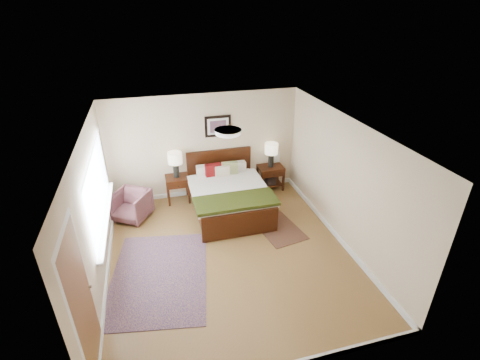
{
  "coord_description": "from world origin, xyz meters",
  "views": [
    {
      "loc": [
        -1.19,
        -5.15,
        4.34
      ],
      "look_at": [
        0.46,
        0.95,
        1.05
      ],
      "focal_mm": 26.0,
      "sensor_mm": 36.0,
      "label": 1
    }
  ],
  "objects": [
    {
      "name": "bed",
      "position": [
        0.33,
        1.48,
        0.51
      ],
      "size": [
        1.71,
        2.07,
        1.11
      ],
      "color": "#331507",
      "rests_on": "ground"
    },
    {
      "name": "ceil_fixture",
      "position": [
        0.0,
        0.0,
        2.47
      ],
      "size": [
        0.44,
        0.44,
        0.08
      ],
      "color": "white",
      "rests_on": "ceiling"
    },
    {
      "name": "left_wall",
      "position": [
        -2.25,
        0.0,
        1.25
      ],
      "size": [
        0.04,
        5.0,
        2.5
      ],
      "primitive_type": "cube",
      "color": "#CBB493",
      "rests_on": "ground"
    },
    {
      "name": "armchair",
      "position": [
        -1.8,
        1.74,
        0.33
      ],
      "size": [
        0.98,
        0.99,
        0.66
      ],
      "primitive_type": "imported",
      "rotation": [
        0.0,
        0.0,
        -0.57
      ],
      "color": "brown",
      "rests_on": "ground"
    },
    {
      "name": "lamp_left",
      "position": [
        -0.73,
        2.27,
        1.06
      ],
      "size": [
        0.32,
        0.32,
        0.61
      ],
      "color": "black",
      "rests_on": "nightstand_left"
    },
    {
      "name": "floor",
      "position": [
        0.0,
        0.0,
        0.0
      ],
      "size": [
        5.0,
        5.0,
        0.0
      ],
      "primitive_type": "plane",
      "color": "brown",
      "rests_on": "ground"
    },
    {
      "name": "ceiling",
      "position": [
        0.0,
        0.0,
        2.5
      ],
      "size": [
        4.5,
        5.0,
        0.02
      ],
      "primitive_type": "cube",
      "color": "white",
      "rests_on": "back_wall"
    },
    {
      "name": "rug_persian",
      "position": [
        -1.35,
        -0.27,
        0.01
      ],
      "size": [
        2.02,
        2.57,
        0.01
      ],
      "primitive_type": "cube",
      "rotation": [
        0.0,
        0.0,
        -0.17
      ],
      "color": "#110C3F",
      "rests_on": "ground"
    },
    {
      "name": "door",
      "position": [
        -2.23,
        -1.75,
        1.07
      ],
      "size": [
        0.06,
        1.0,
        2.18
      ],
      "color": "silver",
      "rests_on": "ground"
    },
    {
      "name": "rug_navy",
      "position": [
        1.19,
        0.53,
        0.01
      ],
      "size": [
        0.98,
        1.3,
        0.01
      ],
      "primitive_type": "cube",
      "rotation": [
        0.0,
        0.0,
        0.18
      ],
      "color": "black",
      "rests_on": "ground"
    },
    {
      "name": "nightstand_left",
      "position": [
        -0.73,
        2.25,
        0.51
      ],
      "size": [
        0.53,
        0.48,
        0.64
      ],
      "color": "#331507",
      "rests_on": "ground"
    },
    {
      "name": "nightstand_right",
      "position": [
        1.61,
        2.26,
        0.37
      ],
      "size": [
        0.62,
        0.47,
        0.62
      ],
      "color": "#331507",
      "rests_on": "ground"
    },
    {
      "name": "back_wall",
      "position": [
        0.0,
        2.5,
        1.25
      ],
      "size": [
        4.5,
        0.04,
        2.5
      ],
      "primitive_type": "cube",
      "color": "#CBB493",
      "rests_on": "ground"
    },
    {
      "name": "right_wall",
      "position": [
        2.25,
        0.0,
        1.25
      ],
      "size": [
        0.04,
        5.0,
        2.5
      ],
      "primitive_type": "cube",
      "color": "#CBB493",
      "rests_on": "ground"
    },
    {
      "name": "lamp_right",
      "position": [
        1.61,
        2.27,
        1.04
      ],
      "size": [
        0.32,
        0.32,
        0.61
      ],
      "color": "black",
      "rests_on": "nightstand_right"
    },
    {
      "name": "front_wall",
      "position": [
        0.0,
        -2.5,
        1.25
      ],
      "size": [
        4.5,
        0.04,
        2.5
      ],
      "primitive_type": "cube",
      "color": "#CBB493",
      "rests_on": "ground"
    },
    {
      "name": "window",
      "position": [
        -2.2,
        0.7,
        1.38
      ],
      "size": [
        0.11,
        2.72,
        1.32
      ],
      "color": "silver",
      "rests_on": "left_wall"
    },
    {
      "name": "wall_art",
      "position": [
        0.33,
        2.47,
        1.72
      ],
      "size": [
        0.62,
        0.05,
        0.5
      ],
      "color": "black",
      "rests_on": "back_wall"
    }
  ]
}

